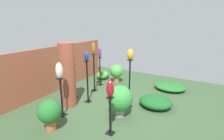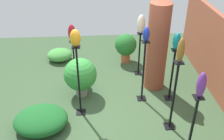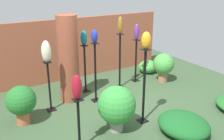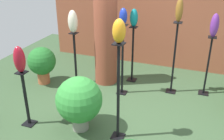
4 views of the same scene
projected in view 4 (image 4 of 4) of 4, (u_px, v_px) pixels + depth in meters
ground_plane at (123, 117)px, 4.69m from camera, size 8.00×8.00×0.00m
brick_wall_back at (156, 31)px, 6.52m from camera, size 5.60×0.12×1.79m
brick_pillar at (106, 37)px, 5.55m from camera, size 0.49×0.49×2.09m
pedestal_violet at (207, 69)px, 5.24m from camera, size 0.20×0.20×1.23m
pedestal_teal at (133, 57)px, 5.79m from camera, size 0.20×0.20×1.26m
pedestal_cobalt at (122, 63)px, 5.22m from camera, size 0.20×0.20×1.46m
pedestal_ivory at (75, 61)px, 5.71m from camera, size 0.20×0.20×1.16m
pedestal_amber at (118, 97)px, 3.89m from camera, size 0.20×0.20×1.58m
pedestal_ruby at (26, 101)px, 4.33m from camera, size 0.20×0.20×0.98m
pedestal_bronze at (174, 61)px, 5.25m from camera, size 0.20×0.20×1.49m
art_vase_violet at (214, 25)px, 4.87m from camera, size 0.16×0.14×0.45m
art_vase_teal at (134, 18)px, 5.43m from camera, size 0.17×0.16×0.38m
art_vase_cobalt at (123, 16)px, 4.83m from camera, size 0.15×0.14×0.31m
art_vase_ivory at (73, 22)px, 5.35m from camera, size 0.20×0.19×0.47m
art_vase_amber at (119, 31)px, 3.47m from camera, size 0.18×0.20×0.34m
art_vase_ruby at (19, 59)px, 4.02m from camera, size 0.17×0.19×0.43m
art_vase_bronze at (179, 10)px, 4.82m from camera, size 0.14×0.13×0.45m
potted_plant_front_right at (79, 101)px, 4.17m from camera, size 0.75×0.75×0.93m
potted_plant_front_left at (42, 62)px, 5.71m from camera, size 0.61×0.61×0.83m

